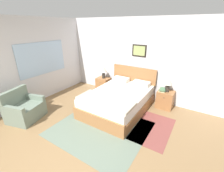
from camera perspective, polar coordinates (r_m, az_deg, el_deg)
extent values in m
plane|color=olive|center=(3.35, -19.73, -24.42)|extent=(16.00, 16.00, 0.00)
cube|color=silver|center=(5.11, 8.42, 10.03)|extent=(7.33, 0.06, 2.60)
cube|color=black|center=(4.94, 10.33, 13.10)|extent=(0.47, 0.02, 0.37)
cube|color=#8E9E5B|center=(4.93, 10.27, 13.08)|extent=(0.39, 0.00, 0.30)
cube|color=silver|center=(5.46, -24.89, 9.01)|extent=(0.06, 5.69, 2.60)
cube|color=#9EBCDB|center=(5.40, -24.94, 9.52)|extent=(0.02, 1.64, 1.02)
cube|color=slate|center=(3.84, -4.50, -15.82)|extent=(2.17, 1.90, 0.01)
cube|color=brown|center=(3.96, 15.34, -15.34)|extent=(0.83, 1.36, 0.01)
cube|color=#936038|center=(4.51, 2.34, -7.29)|extent=(1.52, 2.14, 0.28)
cube|color=#936038|center=(3.68, -5.88, -11.62)|extent=(1.52, 0.06, 0.08)
cube|color=white|center=(4.38, 2.40, -4.08)|extent=(1.46, 2.05, 0.28)
cube|color=#936038|center=(5.09, 8.33, 4.42)|extent=(1.52, 0.06, 0.51)
cube|color=#B2A893|center=(3.80, -2.63, -5.58)|extent=(1.49, 0.60, 0.06)
cube|color=white|center=(5.11, 3.42, 2.46)|extent=(0.52, 0.32, 0.14)
cube|color=white|center=(4.83, 11.02, 0.85)|extent=(0.52, 0.32, 0.14)
cube|color=slate|center=(4.67, -29.93, -8.52)|extent=(0.88, 0.95, 0.42)
cube|color=slate|center=(4.70, -33.32, -3.43)|extent=(0.33, 0.80, 0.41)
cube|color=slate|center=(4.76, -27.69, -3.71)|extent=(0.69, 0.28, 0.14)
cube|color=slate|center=(4.36, -33.79, -7.42)|extent=(0.69, 0.28, 0.14)
cube|color=#936038|center=(5.68, -3.24, 0.56)|extent=(0.47, 0.41, 0.53)
sphere|color=#332D28|center=(5.46, -4.60, 1.27)|extent=(0.02, 0.02, 0.02)
cube|color=#936038|center=(4.84, 19.56, -4.84)|extent=(0.47, 0.41, 0.53)
sphere|color=#332D28|center=(4.58, 19.14, -4.29)|extent=(0.02, 0.02, 0.02)
cylinder|color=#2D2823|center=(5.55, -3.21, 3.90)|extent=(0.12, 0.12, 0.17)
cylinder|color=#2D2823|center=(5.52, -3.24, 5.05)|extent=(0.02, 0.02, 0.06)
cone|color=beige|center=(5.48, -3.27, 6.45)|extent=(0.25, 0.25, 0.22)
cylinder|color=#2D2823|center=(4.70, 20.25, -1.05)|extent=(0.12, 0.12, 0.17)
cylinder|color=#2D2823|center=(4.66, 20.44, 0.28)|extent=(0.02, 0.02, 0.06)
cone|color=beige|center=(4.61, 20.67, 1.89)|extent=(0.25, 0.25, 0.22)
cube|color=beige|center=(4.71, 18.63, -1.77)|extent=(0.18, 0.22, 0.03)
cube|color=#4C7551|center=(4.70, 18.67, -1.46)|extent=(0.20, 0.22, 0.03)
cube|color=#4C7551|center=(4.69, 18.71, -1.13)|extent=(0.19, 0.29, 0.03)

